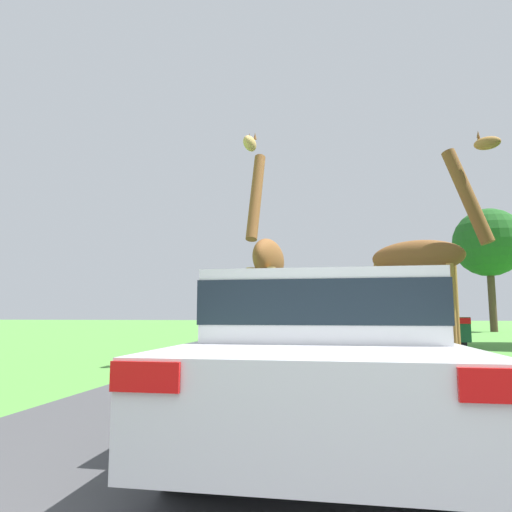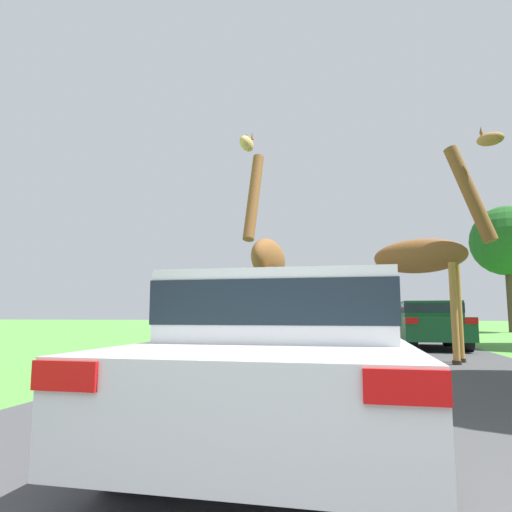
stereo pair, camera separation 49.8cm
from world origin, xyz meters
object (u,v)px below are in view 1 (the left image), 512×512
(giraffe_near_road, at_px, (268,265))
(car_far_ahead, at_px, (380,321))
(car_queue_right, at_px, (277,323))
(giraffe_companion, at_px, (426,253))
(car_lead_maroon, at_px, (324,352))
(car_queue_left, at_px, (375,319))
(tree_right_cluster, at_px, (489,243))
(car_verge_right, at_px, (422,323))

(giraffe_near_road, distance_m, car_far_ahead, 11.82)
(giraffe_near_road, bearing_deg, car_queue_right, -76.79)
(giraffe_companion, xyz_separation_m, car_lead_maroon, (-2.22, -7.08, -1.75))
(giraffe_companion, height_order, car_queue_left, giraffe_companion)
(giraffe_companion, distance_m, tree_right_cluster, 20.60)
(tree_right_cluster, bearing_deg, car_verge_right, -114.79)
(car_queue_right, relative_size, car_queue_left, 0.92)
(car_far_ahead, relative_size, car_verge_right, 1.10)
(car_lead_maroon, bearing_deg, tree_right_cluster, 69.87)
(giraffe_companion, distance_m, car_queue_right, 9.58)
(giraffe_near_road, height_order, car_queue_left, giraffe_near_road)
(tree_right_cluster, bearing_deg, car_queue_left, -159.34)
(car_lead_maroon, height_order, car_queue_right, car_lead_maroon)
(car_queue_left, height_order, car_verge_right, car_verge_right)
(giraffe_near_road, height_order, giraffe_companion, giraffe_companion)
(tree_right_cluster, bearing_deg, giraffe_companion, -111.13)
(car_lead_maroon, xyz_separation_m, car_queue_left, (2.29, 23.35, 0.04))
(car_lead_maroon, relative_size, tree_right_cluster, 0.52)
(tree_right_cluster, bearing_deg, car_lead_maroon, -110.13)
(car_far_ahead, distance_m, car_verge_right, 6.27)
(giraffe_companion, height_order, car_lead_maroon, giraffe_companion)
(giraffe_companion, height_order, car_verge_right, giraffe_companion)
(giraffe_companion, bearing_deg, car_lead_maroon, 3.25)
(giraffe_companion, distance_m, car_verge_right, 4.79)
(car_verge_right, bearing_deg, giraffe_companion, -97.93)
(car_far_ahead, bearing_deg, car_lead_maroon, -96.65)
(car_queue_left, xyz_separation_m, car_verge_right, (0.54, -11.83, 0.01))
(tree_right_cluster, bearing_deg, car_far_ahead, -131.93)
(giraffe_near_road, height_order, car_far_ahead, giraffe_near_road)
(giraffe_near_road, bearing_deg, tree_right_cluster, -112.18)
(car_verge_right, bearing_deg, car_lead_maroon, -103.82)
(car_queue_right, distance_m, tree_right_cluster, 16.79)
(giraffe_companion, xyz_separation_m, car_queue_right, (-4.59, 8.22, -1.80))
(giraffe_near_road, height_order, car_verge_right, giraffe_near_road)
(car_queue_right, height_order, tree_right_cluster, tree_right_cluster)
(car_queue_right, xyz_separation_m, tree_right_cluster, (11.94, 10.79, 4.80))
(car_lead_maroon, bearing_deg, car_queue_right, 98.81)
(car_queue_right, height_order, car_far_ahead, car_far_ahead)
(car_lead_maroon, xyz_separation_m, tree_right_cluster, (9.57, 26.10, 4.74))
(car_lead_maroon, height_order, tree_right_cluster, tree_right_cluster)
(car_lead_maroon, relative_size, car_verge_right, 0.98)
(car_queue_right, bearing_deg, giraffe_companion, -60.84)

